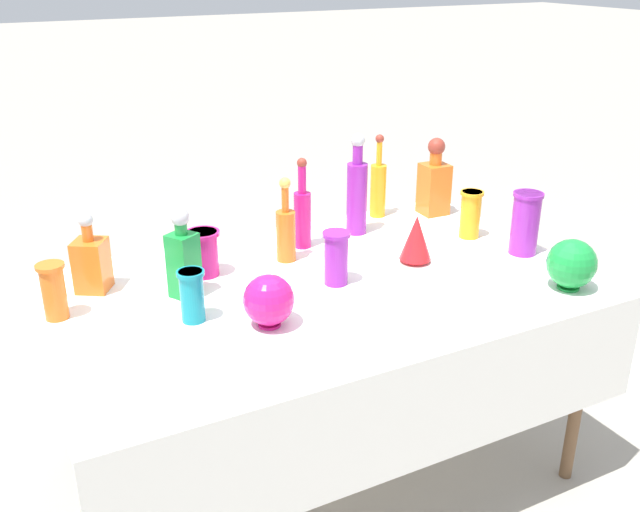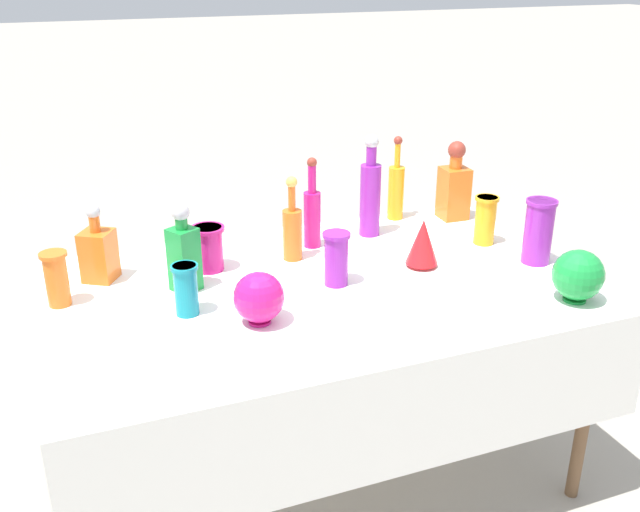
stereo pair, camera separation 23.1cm
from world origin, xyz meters
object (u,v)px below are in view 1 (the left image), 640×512
(tall_bottle_0, at_px, (357,192))
(square_decanter_1, at_px, (91,262))
(slender_vase_0, at_px, (53,289))
(slender_vase_4, at_px, (192,294))
(fluted_vase_0, at_px, (416,238))
(round_bowl_1, at_px, (572,264))
(square_decanter_2, at_px, (183,259))
(tall_bottle_2, at_px, (286,231))
(slender_vase_3, at_px, (204,251))
(tall_bottle_1, at_px, (302,214))
(slender_vase_5, at_px, (471,213))
(square_decanter_0, at_px, (434,182))
(slender_vase_1, at_px, (336,256))
(round_bowl_0, at_px, (269,300))
(cardboard_box_behind_right, at_px, (124,333))
(slender_vase_2, at_px, (525,222))
(tall_bottle_3, at_px, (378,187))
(cardboard_box_behind_left, at_px, (203,296))

(tall_bottle_0, xyz_separation_m, square_decanter_1, (-1.01, -0.05, -0.07))
(slender_vase_0, bearing_deg, slender_vase_4, -29.56)
(fluted_vase_0, height_order, round_bowl_1, fluted_vase_0)
(slender_vase_0, bearing_deg, square_decanter_2, -4.78)
(slender_vase_0, height_order, fluted_vase_0, slender_vase_0)
(tall_bottle_2, height_order, slender_vase_3, tall_bottle_2)
(square_decanter_2, distance_m, slender_vase_0, 0.39)
(tall_bottle_0, relative_size, tall_bottle_1, 1.16)
(slender_vase_5, bearing_deg, square_decanter_0, 83.06)
(slender_vase_3, relative_size, round_bowl_1, 0.93)
(tall_bottle_1, xyz_separation_m, slender_vase_5, (0.61, -0.20, -0.03))
(tall_bottle_1, height_order, slender_vase_0, tall_bottle_1)
(tall_bottle_1, relative_size, slender_vase_1, 1.88)
(slender_vase_4, bearing_deg, square_decanter_2, 79.90)
(tall_bottle_2, distance_m, fluted_vase_0, 0.46)
(tall_bottle_1, bearing_deg, round_bowl_1, -49.65)
(round_bowl_0, distance_m, cardboard_box_behind_right, 1.40)
(tall_bottle_1, distance_m, fluted_vase_0, 0.43)
(slender_vase_0, xyz_separation_m, slender_vase_3, (0.49, 0.09, -0.01))
(cardboard_box_behind_right, bearing_deg, slender_vase_5, -38.32)
(tall_bottle_0, relative_size, square_decanter_2, 1.33)
(square_decanter_2, bearing_deg, slender_vase_0, 175.22)
(slender_vase_5, height_order, fluted_vase_0, slender_vase_5)
(slender_vase_2, bearing_deg, square_decanter_2, 169.45)
(square_decanter_1, relative_size, round_bowl_1, 1.56)
(square_decanter_0, height_order, slender_vase_2, square_decanter_0)
(tall_bottle_3, relative_size, slender_vase_3, 2.19)
(slender_vase_1, height_order, cardboard_box_behind_left, slender_vase_1)
(slender_vase_0, bearing_deg, slender_vase_1, -11.25)
(tall_bottle_1, relative_size, slender_vase_3, 2.16)
(round_bowl_0, bearing_deg, tall_bottle_1, 54.83)
(tall_bottle_1, bearing_deg, tall_bottle_0, 7.60)
(tall_bottle_2, height_order, slender_vase_1, tall_bottle_2)
(round_bowl_0, height_order, cardboard_box_behind_right, round_bowl_0)
(tall_bottle_2, relative_size, square_decanter_0, 0.95)
(tall_bottle_0, distance_m, round_bowl_0, 0.81)
(round_bowl_0, bearing_deg, slender_vase_0, 148.34)
(slender_vase_1, height_order, slender_vase_2, slender_vase_2)
(square_decanter_2, bearing_deg, cardboard_box_behind_left, 70.76)
(square_decanter_0, height_order, slender_vase_4, square_decanter_0)
(tall_bottle_1, relative_size, tall_bottle_3, 0.99)
(slender_vase_2, height_order, slender_vase_5, slender_vase_2)
(tall_bottle_2, xyz_separation_m, round_bowl_0, (-0.25, -0.42, -0.03))
(slender_vase_0, distance_m, slender_vase_2, 1.60)
(tall_bottle_3, distance_m, fluted_vase_0, 0.49)
(round_bowl_1, bearing_deg, square_decanter_2, 155.14)
(round_bowl_0, bearing_deg, fluted_vase_0, 16.69)
(tall_bottle_1, distance_m, cardboard_box_behind_left, 1.24)
(fluted_vase_0, bearing_deg, tall_bottle_2, 150.62)
(square_decanter_1, relative_size, cardboard_box_behind_left, 0.42)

